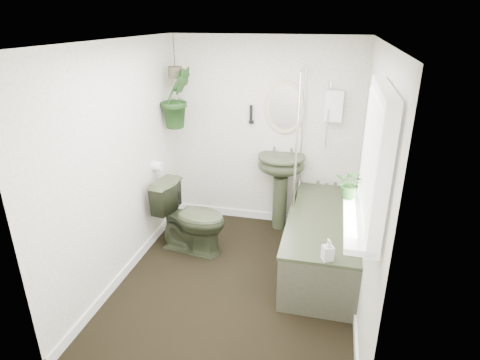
# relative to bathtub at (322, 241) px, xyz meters

# --- Properties ---
(floor) EXTENTS (2.30, 2.80, 0.02)m
(floor) POSITION_rel_bathtub_xyz_m (-0.80, -0.50, -0.30)
(floor) COLOR black
(floor) RESTS_ON ground
(ceiling) EXTENTS (2.30, 2.80, 0.02)m
(ceiling) POSITION_rel_bathtub_xyz_m (-0.80, -0.50, 2.02)
(ceiling) COLOR white
(ceiling) RESTS_ON ground
(wall_back) EXTENTS (2.30, 0.02, 2.30)m
(wall_back) POSITION_rel_bathtub_xyz_m (-0.80, 0.91, 0.86)
(wall_back) COLOR white
(wall_back) RESTS_ON ground
(wall_front) EXTENTS (2.30, 0.02, 2.30)m
(wall_front) POSITION_rel_bathtub_xyz_m (-0.80, -1.91, 0.86)
(wall_front) COLOR white
(wall_front) RESTS_ON ground
(wall_left) EXTENTS (0.02, 2.80, 2.30)m
(wall_left) POSITION_rel_bathtub_xyz_m (-1.96, -0.50, 0.86)
(wall_left) COLOR white
(wall_left) RESTS_ON ground
(wall_right) EXTENTS (0.02, 2.80, 2.30)m
(wall_right) POSITION_rel_bathtub_xyz_m (0.36, -0.50, 0.86)
(wall_right) COLOR white
(wall_right) RESTS_ON ground
(skirting) EXTENTS (2.30, 2.80, 0.10)m
(skirting) POSITION_rel_bathtub_xyz_m (-0.80, -0.50, -0.24)
(skirting) COLOR white
(skirting) RESTS_ON floor
(bathtub) EXTENTS (0.72, 1.72, 0.58)m
(bathtub) POSITION_rel_bathtub_xyz_m (0.00, 0.00, 0.00)
(bathtub) COLOR #313824
(bathtub) RESTS_ON floor
(bath_screen) EXTENTS (0.04, 0.72, 1.40)m
(bath_screen) POSITION_rel_bathtub_xyz_m (-0.33, 0.49, 0.99)
(bath_screen) COLOR silver
(bath_screen) RESTS_ON bathtub
(shower_box) EXTENTS (0.20, 0.10, 0.35)m
(shower_box) POSITION_rel_bathtub_xyz_m (0.00, 0.84, 1.26)
(shower_box) COLOR white
(shower_box) RESTS_ON wall_back
(oval_mirror) EXTENTS (0.46, 0.03, 0.62)m
(oval_mirror) POSITION_rel_bathtub_xyz_m (-0.55, 0.87, 1.21)
(oval_mirror) COLOR beige
(oval_mirror) RESTS_ON wall_back
(wall_sconce) EXTENTS (0.04, 0.04, 0.22)m
(wall_sconce) POSITION_rel_bathtub_xyz_m (-0.95, 0.86, 1.11)
(wall_sconce) COLOR black
(wall_sconce) RESTS_ON wall_back
(toilet_roll_holder) EXTENTS (0.11, 0.11, 0.11)m
(toilet_roll_holder) POSITION_rel_bathtub_xyz_m (-1.90, 0.20, 0.61)
(toilet_roll_holder) COLOR white
(toilet_roll_holder) RESTS_ON wall_left
(window_recess) EXTENTS (0.08, 1.00, 0.90)m
(window_recess) POSITION_rel_bathtub_xyz_m (0.29, -1.20, 1.36)
(window_recess) COLOR white
(window_recess) RESTS_ON wall_right
(window_sill) EXTENTS (0.18, 1.00, 0.04)m
(window_sill) POSITION_rel_bathtub_xyz_m (0.22, -1.20, 0.94)
(window_sill) COLOR white
(window_sill) RESTS_ON wall_right
(window_blinds) EXTENTS (0.01, 0.86, 0.76)m
(window_blinds) POSITION_rel_bathtub_xyz_m (0.24, -1.20, 1.36)
(window_blinds) COLOR white
(window_blinds) RESTS_ON wall_right
(toilet) EXTENTS (0.85, 0.56, 0.81)m
(toilet) POSITION_rel_bathtub_xyz_m (-1.44, -0.01, 0.11)
(toilet) COLOR #313824
(toilet) RESTS_ON floor
(pedestal_sink) EXTENTS (0.59, 0.52, 0.96)m
(pedestal_sink) POSITION_rel_bathtub_xyz_m (-0.55, 0.74, 0.19)
(pedestal_sink) COLOR #313824
(pedestal_sink) RESTS_ON floor
(sill_plant) EXTENTS (0.25, 0.23, 0.23)m
(sill_plant) POSITION_rel_bathtub_xyz_m (0.17, -0.97, 1.07)
(sill_plant) COLOR black
(sill_plant) RESTS_ON window_sill
(hanging_plant) EXTENTS (0.49, 0.49, 0.70)m
(hanging_plant) POSITION_rel_bathtub_xyz_m (-1.77, 0.58, 1.32)
(hanging_plant) COLOR black
(hanging_plant) RESTS_ON ceiling
(soap_bottle) EXTENTS (0.12, 0.12, 0.19)m
(soap_bottle) POSITION_rel_bathtub_xyz_m (0.06, -0.79, 0.39)
(soap_bottle) COLOR #383334
(soap_bottle) RESTS_ON bathtub
(hanging_pot) EXTENTS (0.16, 0.16, 0.12)m
(hanging_pot) POSITION_rel_bathtub_xyz_m (-1.77, 0.58, 1.61)
(hanging_pot) COLOR #423B2C
(hanging_pot) RESTS_ON ceiling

